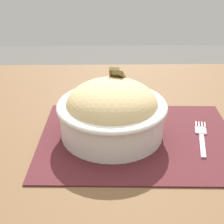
% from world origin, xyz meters
% --- Properties ---
extents(table, '(1.06, 0.82, 0.71)m').
position_xyz_m(table, '(0.00, 0.00, 0.64)').
color(table, brown).
rests_on(table, ground_plane).
extents(placemat, '(0.40, 0.29, 0.00)m').
position_xyz_m(placemat, '(0.01, -0.02, 0.71)').
color(placemat, '#47191E').
rests_on(placemat, table).
extents(bowl, '(0.23, 0.23, 0.13)m').
position_xyz_m(bowl, '(-0.04, -0.01, 0.76)').
color(bowl, silver).
rests_on(bowl, placemat).
extents(fork, '(0.04, 0.13, 0.00)m').
position_xyz_m(fork, '(0.13, -0.02, 0.71)').
color(fork, silver).
rests_on(fork, placemat).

